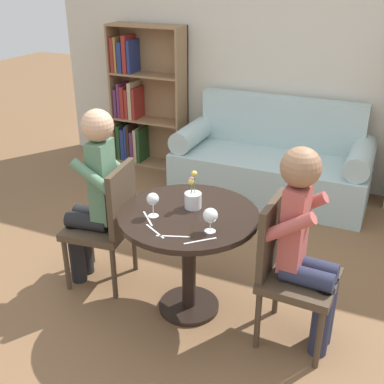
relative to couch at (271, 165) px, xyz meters
name	(u,v)px	position (x,y,z in m)	size (l,w,h in m)	color
ground_plane	(189,307)	(0.00, -1.96, -0.31)	(16.00, 16.00, 0.00)	brown
back_wall	(291,49)	(0.00, 0.42, 1.04)	(5.20, 0.05, 2.70)	beige
round_table	(189,236)	(0.00, -1.96, 0.25)	(0.86, 0.86, 0.71)	black
couch	(271,165)	(0.00, 0.00, 0.00)	(1.86, 0.80, 0.92)	#A8C1C1
bookshelf_left	(141,101)	(-1.60, 0.27, 0.40)	(0.84, 0.28, 1.53)	#93704C
chair_left	(108,220)	(-0.63, -1.91, 0.18)	(0.47, 0.47, 0.90)	#473828
chair_right	(288,267)	(0.63, -1.96, 0.18)	(0.44, 0.44, 0.90)	#473828
person_left	(93,194)	(-0.72, -1.93, 0.37)	(0.44, 0.37, 1.28)	black
person_right	(306,244)	(0.72, -1.96, 0.37)	(0.43, 0.35, 1.23)	#282D47
wine_glass_left	(153,200)	(-0.18, -2.08, 0.51)	(0.07, 0.07, 0.15)	white
wine_glass_right	(210,216)	(0.20, -2.11, 0.50)	(0.09, 0.09, 0.15)	white
flower_vase	(193,198)	(-0.01, -1.88, 0.47)	(0.11, 0.11, 0.25)	silver
knife_left_setting	(155,231)	(-0.08, -2.24, 0.40)	(0.17, 0.11, 0.00)	silver
fork_left_setting	(200,241)	(0.19, -2.23, 0.40)	(0.15, 0.14, 0.00)	silver
knife_right_setting	(148,219)	(-0.19, -2.12, 0.40)	(0.14, 0.14, 0.00)	silver
fork_right_setting	(173,236)	(0.04, -2.25, 0.40)	(0.18, 0.08, 0.00)	silver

